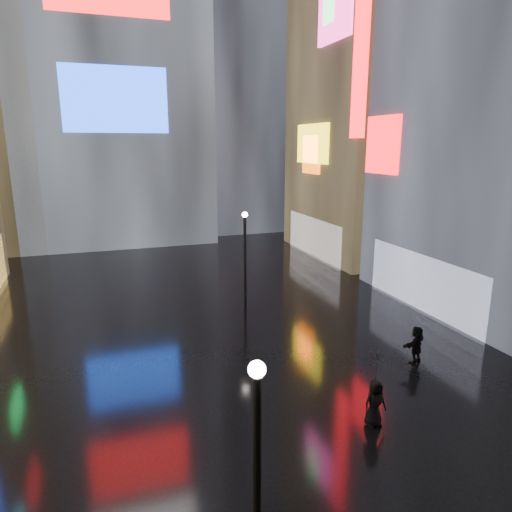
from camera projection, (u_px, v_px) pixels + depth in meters
name	position (u px, v px, depth m)	size (l,w,h in m)	color
ground	(206.00, 314.00, 23.74)	(140.00, 140.00, 0.00)	black
building_right_far	(377.00, 72.00, 34.64)	(10.28, 12.00, 28.00)	black
tower_flank_right	(231.00, 60.00, 46.40)	(12.00, 12.00, 34.00)	black
lamp_near	(257.00, 479.00, 7.95)	(0.30, 0.30, 5.20)	black
lamp_far	(245.00, 254.00, 24.27)	(0.30, 0.30, 5.20)	black
pedestrian_4	(375.00, 403.00, 14.22)	(0.76, 0.49, 1.55)	black
pedestrian_5	(416.00, 344.00, 18.37)	(1.43, 0.46, 1.55)	black
umbrella_2	(377.00, 367.00, 13.93)	(1.00, 1.02, 0.91)	black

